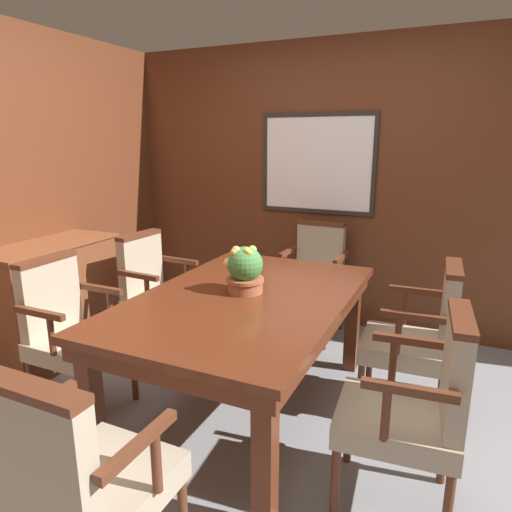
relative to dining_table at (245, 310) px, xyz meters
name	(u,v)px	position (x,y,z in m)	size (l,w,h in m)	color
ground_plane	(233,429)	(0.02, -0.22, -0.66)	(14.00, 14.00, 0.00)	gray
wall_back	(329,187)	(0.02, 1.65, 0.57)	(7.20, 0.08, 2.45)	#5B2D19
dining_table	(245,310)	(0.00, 0.00, 0.00)	(1.15, 1.79, 0.75)	#562614
chair_head_near	(80,480)	(0.02, -1.33, -0.15)	(0.51, 0.53, 0.95)	#562B19
chair_right_far	(421,334)	(0.96, 0.42, -0.15)	(0.54, 0.52, 0.95)	#562B19
chair_right_near	(416,404)	(1.01, -0.37, -0.15)	(0.56, 0.53, 0.95)	#562B19
chair_left_far	(157,291)	(-0.96, 0.42, -0.15)	(0.55, 0.52, 0.95)	#562B19
chair_head_far	(315,275)	(0.02, 1.32, -0.15)	(0.51, 0.54, 0.95)	#562B19
chair_left_near	(70,328)	(-1.01, -0.39, -0.15)	(0.52, 0.50, 0.95)	#562B19
potted_plant	(245,270)	(-0.02, 0.05, 0.23)	(0.24, 0.23, 0.28)	#9E5638
sideboard_cabinet	(54,301)	(-1.63, 0.05, -0.21)	(0.47, 1.00, 0.90)	brown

